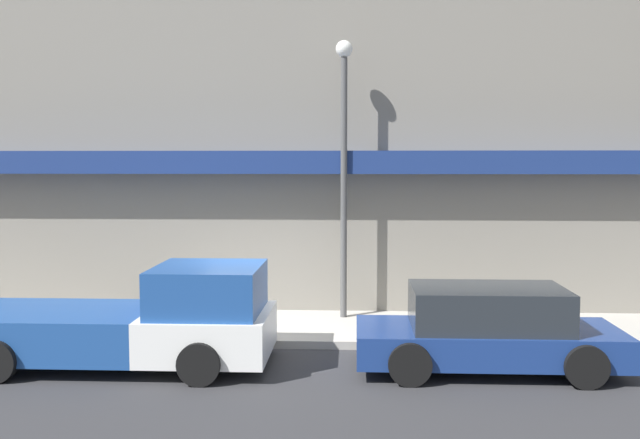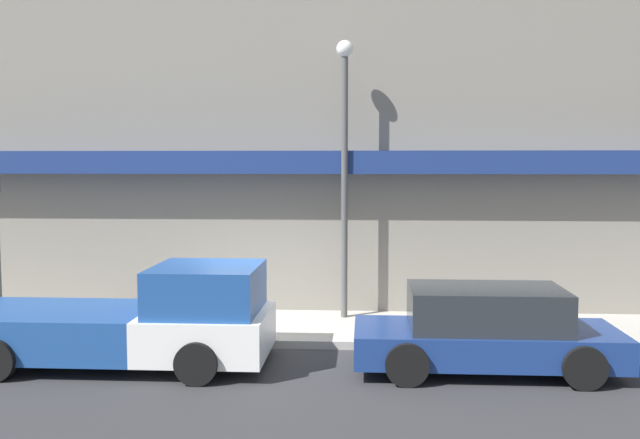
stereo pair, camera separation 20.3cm
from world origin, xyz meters
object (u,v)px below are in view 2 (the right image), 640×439
(pickup_truck, at_px, (139,321))
(fire_hydrant, at_px, (421,315))
(parked_car, at_px, (486,330))
(street_lamp, at_px, (345,147))

(pickup_truck, relative_size, fire_hydrant, 7.98)
(parked_car, relative_size, street_lamp, 0.74)
(parked_car, bearing_deg, pickup_truck, 178.76)
(pickup_truck, distance_m, street_lamp, 5.70)
(street_lamp, bearing_deg, fire_hydrant, -38.30)
(street_lamp, bearing_deg, parked_car, -53.82)
(parked_car, height_order, fire_hydrant, parked_car)
(fire_hydrant, bearing_deg, parked_car, -67.09)
(fire_hydrant, bearing_deg, street_lamp, 141.70)
(parked_car, distance_m, fire_hydrant, 2.33)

